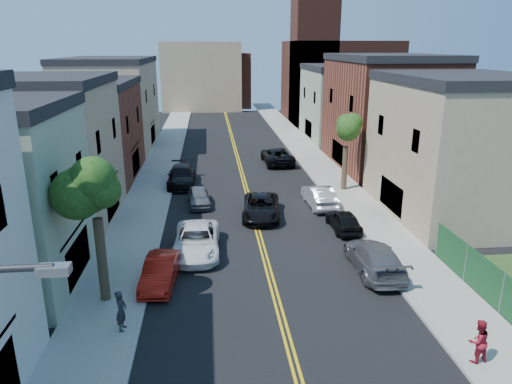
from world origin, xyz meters
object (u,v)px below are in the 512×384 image
object	(u,v)px
white_pickup	(197,241)
grey_car_left	(199,197)
dark_car_right_far	(277,156)
pedestrian_right	(478,341)
grey_car_right	(375,258)
pedestrian_left	(121,311)
black_car_left	(182,176)
red_sedan	(161,271)
black_car_right	(344,220)
silver_car_right	(319,196)
black_suv_lane	(261,207)

from	to	relation	value
white_pickup	grey_car_left	world-z (taller)	white_pickup
dark_car_right_far	pedestrian_right	size ratio (longest dim) A/B	3.46
grey_car_right	pedestrian_right	distance (m)	7.85
white_pickup	grey_car_right	bearing A→B (deg)	-17.47
white_pickup	pedestrian_left	size ratio (longest dim) A/B	3.18
black_car_left	grey_car_right	distance (m)	20.33
red_sedan	white_pickup	xyz separation A→B (m)	(1.70, 3.51, 0.07)
grey_car_left	pedestrian_right	world-z (taller)	pedestrian_right
grey_car_right	black_car_right	bearing A→B (deg)	-89.36
black_car_right	black_car_left	bearing A→B (deg)	-47.72
dark_car_right_far	pedestrian_left	distance (m)	30.16
grey_car_right	black_car_left	bearing A→B (deg)	-57.14
grey_car_right	silver_car_right	xyz separation A→B (m)	(-0.49, 10.65, 0.00)
grey_car_right	grey_car_left	bearing A→B (deg)	-50.84
red_sedan	grey_car_right	bearing A→B (deg)	7.09
silver_car_right	pedestrian_left	bearing A→B (deg)	49.49
pedestrian_right	black_suv_lane	bearing A→B (deg)	-78.56
grey_car_right	black_car_right	size ratio (longest dim) A/B	1.36
white_pickup	pedestrian_right	distance (m)	15.18
white_pickup	dark_car_right_far	xyz separation A→B (m)	(7.60, 20.71, 0.05)
grey_car_right	pedestrian_left	distance (m)	12.95
black_car_left	grey_car_left	bearing A→B (deg)	-74.61
grey_car_right	pedestrian_right	xyz separation A→B (m)	(1.20, -7.75, 0.22)
dark_car_right_far	black_car_left	bearing A→B (deg)	33.95
pedestrian_left	pedestrian_right	xyz separation A→B (m)	(13.40, -3.40, -0.02)
black_car_left	silver_car_right	xyz separation A→B (m)	(10.35, -6.56, -0.03)
pedestrian_left	pedestrian_right	world-z (taller)	pedestrian_left
red_sedan	grey_car_left	bearing A→B (deg)	87.46
red_sedan	pedestrian_right	distance (m)	14.30
black_suv_lane	black_car_right	bearing A→B (deg)	-23.36
black_car_right	dark_car_right_far	bearing A→B (deg)	-85.94
red_sedan	silver_car_right	size ratio (longest dim) A/B	0.89
grey_car_left	silver_car_right	bearing A→B (deg)	-10.90
grey_car_left	black_car_right	bearing A→B (deg)	-36.47
white_pickup	black_suv_lane	bearing A→B (deg)	53.70
grey_car_left	black_car_left	xyz separation A→B (m)	(-1.54, 5.52, 0.15)
red_sedan	white_pickup	world-z (taller)	white_pickup
grey_car_right	pedestrian_right	world-z (taller)	pedestrian_right
red_sedan	grey_car_left	distance (m)	12.10
silver_car_right	pedestrian_right	world-z (taller)	pedestrian_right
grey_car_left	black_car_left	distance (m)	5.73
pedestrian_left	pedestrian_right	size ratio (longest dim) A/B	1.02
black_suv_lane	pedestrian_right	xyz separation A→B (m)	(6.20, -16.49, 0.26)
black_car_right	pedestrian_right	world-z (taller)	pedestrian_right
black_car_left	black_suv_lane	xyz separation A→B (m)	(5.84, -8.46, -0.07)
silver_car_right	red_sedan	bearing A→B (deg)	43.63
black_suv_lane	pedestrian_right	bearing A→B (deg)	-62.38
grey_car_right	black_car_right	xyz separation A→B (m)	(0.00, 5.81, -0.11)
grey_car_left	grey_car_right	world-z (taller)	grey_car_right
white_pickup	black_suv_lane	world-z (taller)	white_pickup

